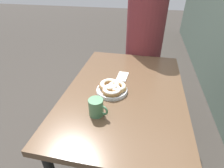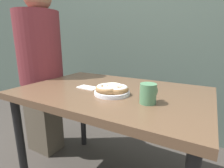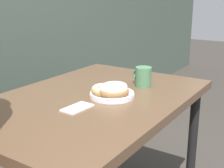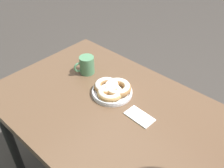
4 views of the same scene
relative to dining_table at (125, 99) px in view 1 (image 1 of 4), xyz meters
The scene contains 6 objects.
ground_plane 0.66m from the dining_table, 90.00° to the right, with size 14.00×14.00×0.00m, color #38332D.
dining_table is the anchor object (origin of this frame).
donut_plate 0.14m from the dining_table, 59.04° to the right, with size 0.23×0.22×0.06m.
coffee_mug 0.32m from the dining_table, 23.53° to the right, with size 0.08×0.11×0.10m.
person_figure 0.76m from the dining_table, behind, with size 0.37×0.35×1.44m.
napkin 0.18m from the dining_table, 164.26° to the right, with size 0.13×0.08×0.01m.
Camera 1 is at (0.95, 0.28, 1.39)m, focal length 28.00 mm.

